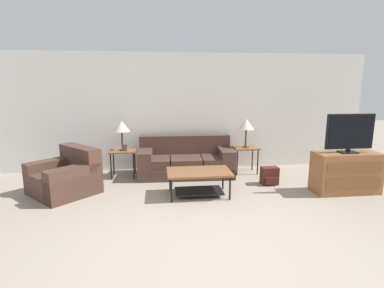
{
  "coord_description": "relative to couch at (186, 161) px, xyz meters",
  "views": [
    {
      "loc": [
        -0.67,
        -2.94,
        1.91
      ],
      "look_at": [
        -0.03,
        2.59,
        0.8
      ],
      "focal_mm": 28.0,
      "sensor_mm": 36.0,
      "label": 1
    }
  ],
  "objects": [
    {
      "name": "ground_plane",
      "position": [
        0.09,
        -3.24,
        -0.3
      ],
      "size": [
        24.0,
        24.0,
        0.0
      ],
      "primitive_type": "plane",
      "color": "gray"
    },
    {
      "name": "wall_back",
      "position": [
        0.09,
        0.56,
        1.0
      ],
      "size": [
        8.32,
        0.06,
        2.6
      ],
      "color": "white",
      "rests_on": "ground_plane"
    },
    {
      "name": "couch",
      "position": [
        0.0,
        0.0,
        0.0
      ],
      "size": [
        1.99,
        0.95,
        0.82
      ],
      "color": "#4C3328",
      "rests_on": "ground_plane"
    },
    {
      "name": "armchair",
      "position": [
        -2.22,
        -0.85,
        -0.01
      ],
      "size": [
        1.39,
        1.39,
        0.8
      ],
      "color": "#4C3328",
      "rests_on": "ground_plane"
    },
    {
      "name": "coffee_table",
      "position": [
        0.11,
        -1.25,
        0.03
      ],
      "size": [
        1.1,
        0.66,
        0.44
      ],
      "color": "brown",
      "rests_on": "ground_plane"
    },
    {
      "name": "side_table_left",
      "position": [
        -1.31,
        0.0,
        0.21
      ],
      "size": [
        0.53,
        0.45,
        0.57
      ],
      "color": "brown",
      "rests_on": "ground_plane"
    },
    {
      "name": "side_table_right",
      "position": [
        1.31,
        0.0,
        0.21
      ],
      "size": [
        0.53,
        0.45,
        0.57
      ],
      "color": "brown",
      "rests_on": "ground_plane"
    },
    {
      "name": "table_lamp_left",
      "position": [
        -1.31,
        0.0,
        0.77
      ],
      "size": [
        0.34,
        0.34,
        0.62
      ],
      "color": "#472D1E",
      "rests_on": "side_table_left"
    },
    {
      "name": "table_lamp_right",
      "position": [
        1.31,
        0.0,
        0.77
      ],
      "size": [
        0.34,
        0.34,
        0.62
      ],
      "color": "#472D1E",
      "rests_on": "side_table_right"
    },
    {
      "name": "tv_console",
      "position": [
        2.75,
        -1.38,
        0.07
      ],
      "size": [
        1.14,
        0.49,
        0.73
      ],
      "color": "#935B33",
      "rests_on": "ground_plane"
    },
    {
      "name": "television",
      "position": [
        2.75,
        -1.38,
        0.79
      ],
      "size": [
        0.86,
        0.2,
        0.68
      ],
      "color": "black",
      "rests_on": "tv_console"
    },
    {
      "name": "backpack",
      "position": [
        1.56,
        -0.82,
        -0.13
      ],
      "size": [
        0.33,
        0.27,
        0.34
      ],
      "color": "#4C1E19",
      "rests_on": "ground_plane"
    },
    {
      "name": "picture_frame",
      "position": [
        -1.26,
        -0.06,
        0.34
      ],
      "size": [
        0.1,
        0.04,
        0.13
      ],
      "color": "#4C3828",
      "rests_on": "side_table_left"
    }
  ]
}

